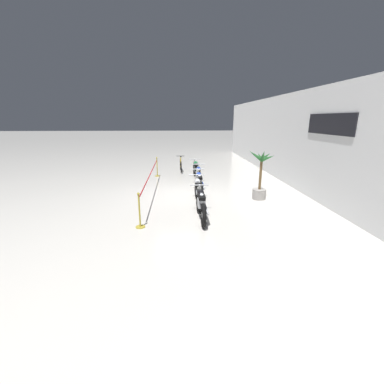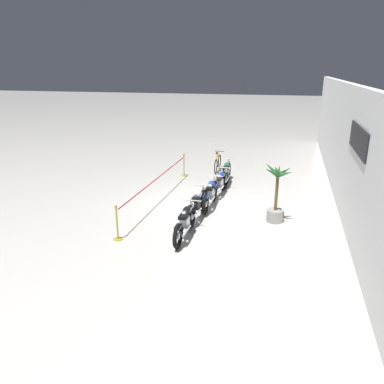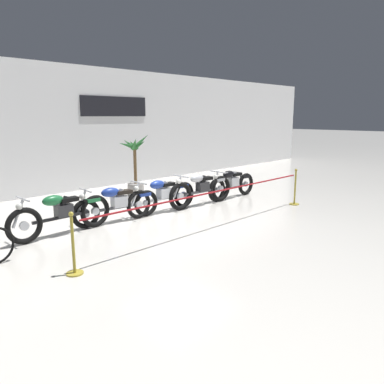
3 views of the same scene
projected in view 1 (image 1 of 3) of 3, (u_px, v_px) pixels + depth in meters
The scene contains 11 objects.
ground_plane at pixel (184, 194), 10.81m from camera, with size 120.00×120.00×0.00m, color silver.
back_wall at pixel (308, 143), 10.51m from camera, with size 28.00×0.29×4.20m.
motorcycle_green_0 at pixel (196, 170), 13.33m from camera, with size 2.39×0.62×0.96m.
motorcycle_blue_1 at pixel (198, 176), 11.98m from camera, with size 2.32×0.62×0.92m.
motorcycle_blue_2 at pixel (199, 183), 10.67m from camera, with size 2.33×0.62×0.94m.
motorcycle_silver_3 at pixel (198, 192), 9.39m from camera, with size 2.39×0.62×0.97m.
motorcycle_black_4 at pixel (201, 204), 8.06m from camera, with size 2.14×0.62×0.93m.
bicycle at pixel (181, 165), 15.34m from camera, with size 1.70×0.48×0.95m.
potted_palm_left_of_row at pixel (260, 178), 9.90m from camera, with size 1.13×0.93×2.01m.
stanchion_far_left at pixel (153, 172), 11.81m from camera, with size 6.93×0.28×1.05m.
stanchion_mid_left at pixel (140, 216), 7.38m from camera, with size 0.28×0.28×1.05m.
Camera 1 is at (10.37, -0.27, 3.05)m, focal length 24.00 mm.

